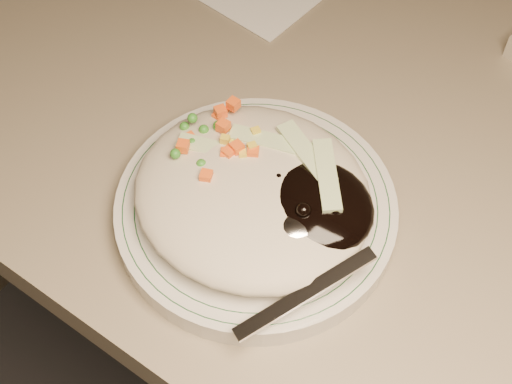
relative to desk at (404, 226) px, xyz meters
The scene contains 4 objects.
desk is the anchor object (origin of this frame).
plate 0.30m from the desk, 109.57° to the right, with size 0.23×0.23×0.02m, color silver.
plate_rim 0.30m from the desk, 109.57° to the right, with size 0.22×0.22×0.00m.
meal 0.32m from the desk, 108.39° to the right, with size 0.21×0.19×0.05m.
Camera 1 is at (0.12, 0.92, 1.24)m, focal length 50.00 mm.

